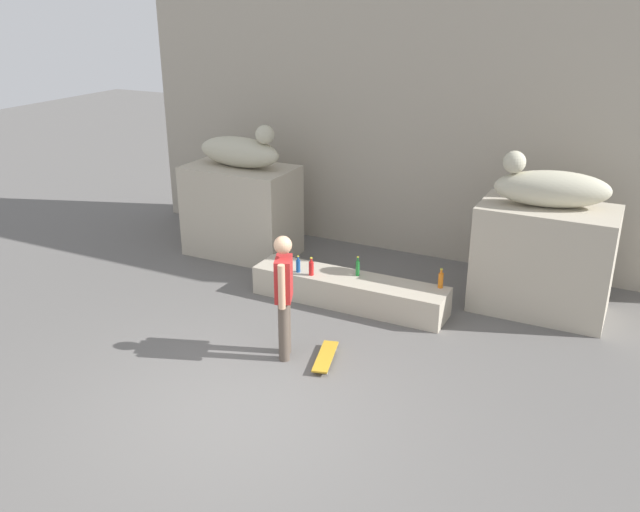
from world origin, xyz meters
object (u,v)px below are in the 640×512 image
(bottle_red, at_px, (311,268))
(bottle_green, at_px, (358,268))
(statue_reclining_left, at_px, (241,151))
(skateboard, at_px, (325,357))
(bottle_orange, at_px, (441,280))
(skater, at_px, (284,292))
(bottle_blue, at_px, (298,266))
(statue_reclining_right, at_px, (550,187))

(bottle_red, bearing_deg, bottle_green, 24.79)
(statue_reclining_left, distance_m, bottle_green, 3.13)
(skateboard, height_order, bottle_green, bottle_green)
(bottle_red, relative_size, bottle_orange, 0.97)
(skater, xyz_separation_m, skateboard, (0.53, 0.11, -0.86))
(bottle_blue, distance_m, bottle_orange, 2.17)
(statue_reclining_right, distance_m, skateboard, 3.97)
(statue_reclining_left, distance_m, bottle_blue, 2.57)
(statue_reclining_right, height_order, bottle_red, statue_reclining_right)
(bottle_green, bearing_deg, statue_reclining_right, 21.67)
(statue_reclining_right, distance_m, skater, 4.07)
(statue_reclining_left, xyz_separation_m, statue_reclining_right, (5.15, -0.01, 0.00))
(skater, bearing_deg, bottle_red, -7.72)
(skater, xyz_separation_m, bottle_green, (0.19, 1.92, -0.35))
(bottle_green, bearing_deg, statue_reclining_left, 159.52)
(statue_reclining_left, bearing_deg, skater, -46.29)
(bottle_red, distance_m, bottle_orange, 1.94)
(statue_reclining_left, bearing_deg, skateboard, -39.58)
(statue_reclining_right, relative_size, bottle_orange, 5.71)
(skateboard, relative_size, bottle_red, 2.89)
(skater, xyz_separation_m, bottle_blue, (-0.69, 1.65, -0.37))
(bottle_green, bearing_deg, bottle_orange, 6.13)
(statue_reclining_left, bearing_deg, bottle_blue, -31.98)
(bottle_red, xyz_separation_m, bottle_green, (0.64, 0.29, 0.01))
(skateboard, bearing_deg, bottle_green, -3.90)
(statue_reclining_left, height_order, bottle_orange, statue_reclining_left)
(statue_reclining_right, bearing_deg, bottle_blue, 6.71)
(bottle_red, height_order, bottle_green, bottle_green)
(skater, height_order, bottle_green, skater)
(skateboard, height_order, bottle_red, bottle_red)
(skateboard, xyz_separation_m, bottle_blue, (-1.22, 1.53, 0.49))
(skateboard, bearing_deg, bottle_orange, -39.82)
(bottle_blue, bearing_deg, skater, -67.38)
(statue_reclining_left, relative_size, bottle_orange, 5.52)
(skater, xyz_separation_m, bottle_red, (-0.45, 1.63, -0.36))
(statue_reclining_left, height_order, statue_reclining_right, same)
(skater, relative_size, bottle_green, 5.39)
(statue_reclining_right, distance_m, bottle_orange, 2.00)
(statue_reclining_right, xyz_separation_m, skater, (-2.67, -2.91, -0.97))
(bottle_blue, height_order, bottle_green, bottle_green)
(bottle_blue, bearing_deg, bottle_green, 17.58)
(skater, height_order, bottle_red, skater)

